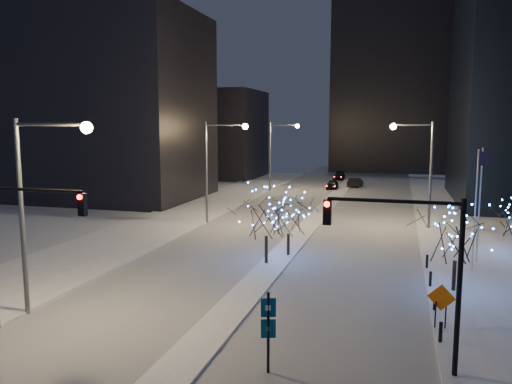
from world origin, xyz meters
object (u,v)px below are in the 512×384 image
(street_lamp_w_far, at_px, (277,147))
(car_far, at_px, (339,176))
(construction_sign, at_px, (441,302))
(car_near, at_px, (332,185))
(holiday_tree_plaza_near, at_px, (456,236))
(holiday_tree_median_near, at_px, (266,213))
(traffic_signal_east, at_px, (417,255))
(car_mid, at_px, (355,182))
(traffic_signal_west, at_px, (19,233))
(holiday_tree_median_far, at_px, (289,215))
(street_lamp_east, at_px, (421,160))
(street_lamp_w_mid, at_px, (216,158))
(wayfinding_sign, at_px, (268,324))
(street_lamp_w_near, at_px, (38,190))

(street_lamp_w_far, distance_m, car_far, 20.93)
(car_far, xyz_separation_m, construction_sign, (12.38, -65.29, 0.76))
(car_near, relative_size, holiday_tree_plaza_near, 0.81)
(car_far, distance_m, holiday_tree_median_near, 56.79)
(traffic_signal_east, relative_size, car_near, 1.72)
(street_lamp_w_far, distance_m, car_mid, 14.93)
(car_near, xyz_separation_m, holiday_tree_plaza_near, (12.96, -45.53, 2.70))
(traffic_signal_west, bearing_deg, holiday_tree_median_far, 61.98)
(street_lamp_east, relative_size, traffic_signal_east, 1.43)
(traffic_signal_west, distance_m, holiday_tree_plaza_near, 23.08)
(street_lamp_w_mid, relative_size, wayfinding_sign, 3.04)
(car_near, bearing_deg, construction_sign, -78.88)
(street_lamp_w_far, bearing_deg, street_lamp_w_mid, -90.00)
(traffic_signal_west, xyz_separation_m, car_near, (6.94, 57.14, -4.07))
(street_lamp_east, bearing_deg, street_lamp_w_near, -124.19)
(car_far, bearing_deg, wayfinding_sign, -86.92)
(car_mid, distance_m, holiday_tree_plaza_near, 50.29)
(car_mid, bearing_deg, traffic_signal_west, 89.92)
(street_lamp_w_mid, relative_size, holiday_tree_plaza_near, 1.98)
(street_lamp_w_near, relative_size, holiday_tree_plaza_near, 1.98)
(street_lamp_w_mid, xyz_separation_m, wayfinding_sign, (12.45, -27.56, -4.48))
(holiday_tree_median_near, distance_m, wayfinding_sign, 15.40)
(traffic_signal_east, relative_size, construction_sign, 3.27)
(traffic_signal_west, xyz_separation_m, wayfinding_sign, (11.95, -0.56, -2.74))
(street_lamp_w_far, height_order, holiday_tree_median_near, street_lamp_w_far)
(car_mid, height_order, holiday_tree_plaza_near, holiday_tree_plaza_near)
(car_mid, bearing_deg, street_lamp_w_near, 89.14)
(construction_sign, bearing_deg, traffic_signal_east, -96.09)
(street_lamp_east, xyz_separation_m, traffic_signal_east, (-1.14, -29.00, -1.69))
(car_near, relative_size, holiday_tree_median_far, 0.87)
(traffic_signal_west, height_order, holiday_tree_median_near, traffic_signal_west)
(car_far, height_order, construction_sign, construction_sign)
(street_lamp_w_near, height_order, wayfinding_sign, street_lamp_w_near)
(street_lamp_w_mid, xyz_separation_m, construction_sign, (19.24, -21.39, -5.06))
(car_mid, relative_size, holiday_tree_median_far, 0.95)
(street_lamp_w_mid, distance_m, traffic_signal_west, 27.06)
(construction_sign, bearing_deg, holiday_tree_plaza_near, 89.36)
(car_mid, xyz_separation_m, construction_sign, (8.69, -55.23, 0.71))
(holiday_tree_plaza_near, bearing_deg, car_far, 102.87)
(car_far, distance_m, wayfinding_sign, 71.69)
(street_lamp_w_mid, distance_m, wayfinding_sign, 30.57)
(street_lamp_w_mid, bearing_deg, car_far, 81.13)
(street_lamp_w_near, height_order, holiday_tree_plaza_near, street_lamp_w_near)
(traffic_signal_west, distance_m, holiday_tree_median_near, 16.32)
(street_lamp_w_near, height_order, holiday_tree_median_near, street_lamp_w_near)
(street_lamp_w_mid, distance_m, holiday_tree_median_far, 14.30)
(street_lamp_east, relative_size, car_mid, 2.26)
(traffic_signal_east, xyz_separation_m, wayfinding_sign, (-5.43, -1.56, -2.74))
(car_mid, height_order, car_far, car_mid)
(holiday_tree_median_near, bearing_deg, street_lamp_w_near, -124.65)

